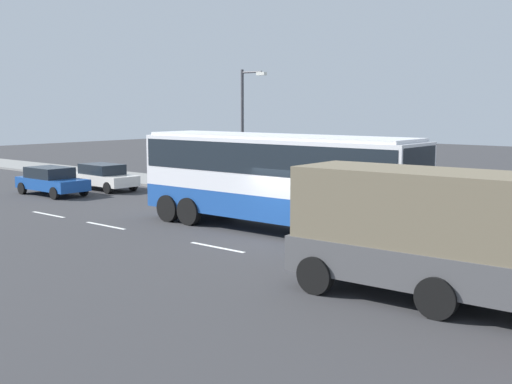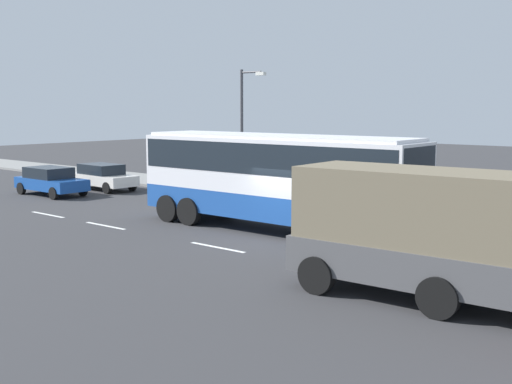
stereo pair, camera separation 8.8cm
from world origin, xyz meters
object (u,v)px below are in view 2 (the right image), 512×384
object	(u,v)px
pedestrian_near_curb	(418,189)
coach_bus	(275,172)
car_white_minivan	(102,176)
cargo_truck	(456,235)
street_lamp	(244,123)
car_blue_saloon	(51,180)
pedestrian_at_crossing	(299,178)

from	to	relation	value
pedestrian_near_curb	coach_bus	bearing A→B (deg)	179.54
car_white_minivan	cargo_truck	bearing A→B (deg)	-14.97
coach_bus	car_white_minivan	distance (m)	15.33
coach_bus	street_lamp	bearing A→B (deg)	137.41
car_blue_saloon	street_lamp	xyz separation A→B (m)	(8.44, 5.99, 3.05)
coach_bus	pedestrian_at_crossing	distance (m)	8.41
cargo_truck	car_blue_saloon	bearing A→B (deg)	166.46
car_white_minivan	pedestrian_near_curb	size ratio (longest dim) A/B	2.66
car_white_minivan	car_blue_saloon	distance (m)	3.11
cargo_truck	pedestrian_at_crossing	bearing A→B (deg)	135.10
cargo_truck	car_white_minivan	size ratio (longest dim) A/B	1.86
pedestrian_at_crossing	street_lamp	bearing A→B (deg)	-172.48
coach_bus	cargo_truck	bearing A→B (deg)	-27.31
car_blue_saloon	pedestrian_near_curb	bearing A→B (deg)	20.18
car_white_minivan	street_lamp	bearing A→B (deg)	22.61
car_blue_saloon	cargo_truck	bearing A→B (deg)	-10.91
pedestrian_at_crossing	car_blue_saloon	bearing A→B (deg)	-162.61
car_blue_saloon	street_lamp	world-z (taller)	street_lamp
cargo_truck	pedestrian_near_curb	distance (m)	12.82
coach_bus	pedestrian_near_curb	xyz separation A→B (m)	(2.58, 6.72, -1.09)
pedestrian_near_curb	cargo_truck	bearing A→B (deg)	-130.23
cargo_truck	pedestrian_near_curb	size ratio (longest dim) A/B	4.93
pedestrian_at_crossing	car_white_minivan	bearing A→B (deg)	-174.78
cargo_truck	street_lamp	size ratio (longest dim) A/B	1.34
pedestrian_at_crossing	cargo_truck	bearing A→B (deg)	-57.37
cargo_truck	car_white_minivan	bearing A→B (deg)	159.33
coach_bus	pedestrian_at_crossing	size ratio (longest dim) A/B	7.12
car_blue_saloon	pedestrian_near_curb	distance (m)	19.01
pedestrian_near_curb	car_blue_saloon	bearing A→B (deg)	130.86
cargo_truck	car_white_minivan	xyz separation A→B (m)	(-23.75, 7.68, -0.92)
car_white_minivan	pedestrian_near_curb	bearing A→B (deg)	14.26
car_white_minivan	coach_bus	bearing A→B (deg)	-9.25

